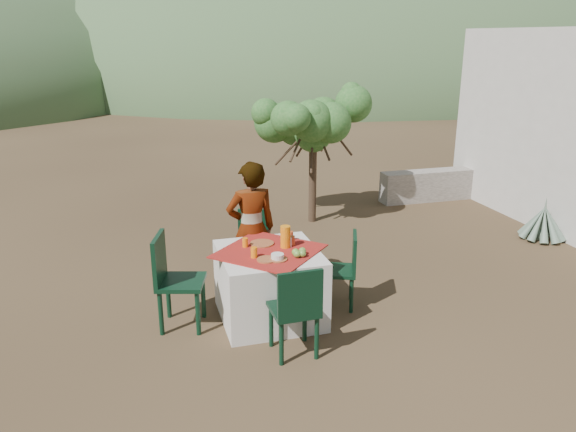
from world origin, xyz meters
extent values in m
plane|color=#352718|center=(0.00, 0.00, 0.00)|extent=(160.00, 160.00, 0.00)
cube|color=white|center=(-0.69, -0.17, 0.38)|extent=(1.02, 1.02, 0.75)
cube|color=#A91820|center=(-0.69, -0.17, 0.76)|extent=(1.30, 1.30, 0.01)
cylinder|color=black|center=(-0.86, 0.72, 0.21)|extent=(0.04, 0.04, 0.42)
cylinder|color=black|center=(-0.56, 0.61, 0.21)|extent=(0.04, 0.04, 0.42)
cylinder|color=black|center=(-0.75, 1.02, 0.21)|extent=(0.04, 0.04, 0.42)
cylinder|color=black|center=(-0.45, 0.91, 0.21)|extent=(0.04, 0.04, 0.42)
cube|color=black|center=(-0.66, 0.82, 0.42)|extent=(0.51, 0.51, 0.04)
cube|color=black|center=(-0.60, 0.98, 0.65)|extent=(0.38, 0.17, 0.41)
cylinder|color=black|center=(-0.49, -0.75, 0.23)|extent=(0.04, 0.04, 0.45)
cylinder|color=black|center=(-0.83, -0.76, 0.23)|extent=(0.04, 0.04, 0.45)
cylinder|color=black|center=(-0.48, -1.09, 0.23)|extent=(0.04, 0.04, 0.45)
cylinder|color=black|center=(-0.82, -1.10, 0.23)|extent=(0.04, 0.04, 0.45)
cube|color=black|center=(-0.65, -0.92, 0.45)|extent=(0.43, 0.43, 0.04)
cube|color=black|center=(-0.65, -1.11, 0.69)|extent=(0.42, 0.05, 0.44)
cylinder|color=black|center=(-1.48, -0.34, 0.25)|extent=(0.05, 0.05, 0.49)
cylinder|color=black|center=(-1.37, 0.02, 0.25)|extent=(0.05, 0.05, 0.49)
cylinder|color=black|center=(-1.83, -0.24, 0.25)|extent=(0.05, 0.05, 0.49)
cylinder|color=black|center=(-1.73, 0.12, 0.25)|extent=(0.05, 0.05, 0.49)
cube|color=black|center=(-1.60, -0.11, 0.49)|extent=(0.57, 0.57, 0.04)
cube|color=black|center=(-1.80, -0.05, 0.75)|extent=(0.17, 0.45, 0.48)
cylinder|color=black|center=(0.00, 0.09, 0.21)|extent=(0.04, 0.04, 0.42)
cylinder|color=black|center=(-0.11, -0.20, 0.21)|extent=(0.04, 0.04, 0.42)
cylinder|color=black|center=(0.30, -0.03, 0.21)|extent=(0.04, 0.04, 0.42)
cylinder|color=black|center=(0.18, -0.32, 0.21)|extent=(0.04, 0.04, 0.42)
cube|color=black|center=(0.09, -0.11, 0.42)|extent=(0.51, 0.51, 0.04)
cube|color=black|center=(0.26, -0.18, 0.64)|extent=(0.18, 0.38, 0.41)
imported|color=#8C6651|center=(-0.74, 0.48, 0.79)|extent=(0.60, 0.41, 1.57)
cylinder|color=#433021|center=(0.77, 2.82, 0.71)|extent=(0.12, 0.12, 1.43)
sphere|color=#225920|center=(0.77, 2.82, 1.43)|extent=(0.61, 0.61, 0.61)
sphere|color=#225920|center=(1.33, 2.82, 1.58)|extent=(0.57, 0.57, 0.57)
sphere|color=#225920|center=(0.26, 2.92, 1.53)|extent=(0.53, 0.53, 0.53)
sphere|color=#225920|center=(0.87, 3.38, 1.63)|extent=(0.55, 0.55, 0.55)
sphere|color=#225920|center=(0.82, 2.31, 1.48)|extent=(0.49, 0.49, 0.49)
sphere|color=slate|center=(3.78, 1.08, 0.04)|extent=(0.22, 0.22, 0.22)
cone|color=slate|center=(3.78, 1.08, 0.33)|extent=(0.12, 0.12, 0.64)
cone|color=slate|center=(3.92, 1.13, 0.26)|extent=(0.38, 0.23, 0.55)
cone|color=slate|center=(3.86, 1.20, 0.26)|extent=(0.28, 0.36, 0.56)
cone|color=slate|center=(3.78, 1.22, 0.26)|extent=(0.14, 0.39, 0.54)
cone|color=slate|center=(3.69, 1.19, 0.26)|extent=(0.30, 0.34, 0.56)
cone|color=slate|center=(3.64, 1.11, 0.26)|extent=(0.39, 0.20, 0.55)
cone|color=slate|center=(3.65, 1.02, 0.26)|extent=(0.38, 0.23, 0.55)
cone|color=slate|center=(3.71, 0.96, 0.26)|extent=(0.28, 0.36, 0.56)
cone|color=slate|center=(3.79, 0.93, 0.26)|extent=(0.14, 0.39, 0.54)
cone|color=slate|center=(3.88, 0.97, 0.26)|extent=(0.30, 0.34, 0.56)
cone|color=slate|center=(3.92, 1.04, 0.26)|extent=(0.39, 0.20, 0.55)
cube|color=gray|center=(3.60, 3.40, 0.28)|extent=(2.60, 0.35, 0.55)
ellipsoid|color=#35522E|center=(12.00, 36.00, 0.00)|extent=(48.00, 48.00, 20.00)
ellipsoid|color=slate|center=(-4.00, 52.00, 0.00)|extent=(60.00, 60.00, 24.00)
ellipsoid|color=slate|center=(28.00, 46.00, 0.00)|extent=(36.00, 36.00, 14.00)
cylinder|color=brown|center=(-0.72, 0.03, 0.77)|extent=(0.26, 0.26, 0.01)
cylinder|color=brown|center=(-0.78, -0.42, 0.77)|extent=(0.20, 0.20, 0.01)
cylinder|color=orange|center=(-0.91, 0.00, 0.81)|extent=(0.06, 0.06, 0.10)
cylinder|color=orange|center=(-0.89, -0.31, 0.82)|extent=(0.07, 0.07, 0.11)
cylinder|color=orange|center=(-0.51, -0.12, 0.88)|extent=(0.11, 0.11, 0.23)
cylinder|color=brown|center=(-0.67, -0.43, 0.77)|extent=(0.20, 0.20, 0.01)
cylinder|color=silver|center=(-0.67, -0.43, 0.80)|extent=(0.13, 0.13, 0.05)
cylinder|color=#BF4921|center=(-0.42, -0.09, 0.81)|extent=(0.06, 0.06, 0.10)
cylinder|color=#BF4921|center=(-0.39, 0.08, 0.81)|extent=(0.06, 0.06, 0.10)
cube|color=silver|center=(-0.47, -0.12, 0.81)|extent=(0.09, 0.07, 0.10)
sphere|color=olive|center=(-0.47, -0.38, 0.80)|extent=(0.08, 0.08, 0.08)
sphere|color=olive|center=(-0.40, -0.37, 0.80)|extent=(0.08, 0.08, 0.08)
sphere|color=olive|center=(-0.42, -0.44, 0.80)|extent=(0.08, 0.08, 0.08)
sphere|color=olive|center=(-0.47, -0.44, 0.80)|extent=(0.08, 0.08, 0.08)
camera|label=1|loc=(-1.99, -5.42, 2.88)|focal=35.00mm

